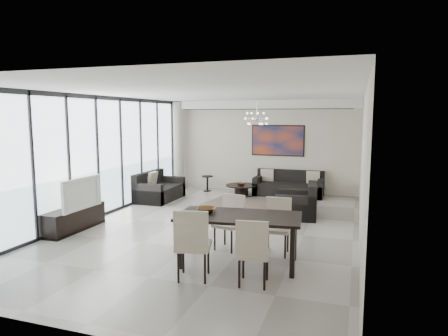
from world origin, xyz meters
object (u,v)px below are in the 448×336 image
at_px(sofa_main, 289,187).
at_px(television, 78,193).
at_px(coffee_table, 241,190).
at_px(dining_table, 239,220).
at_px(tv_console, 74,219).

bearing_deg(sofa_main, television, -123.91).
xyz_separation_m(coffee_table, dining_table, (1.54, -5.48, 0.55)).
xyz_separation_m(coffee_table, television, (-2.18, -4.76, 0.63)).
relative_size(sofa_main, television, 1.80).
xyz_separation_m(tv_console, dining_table, (3.88, -0.77, 0.50)).
height_order(television, dining_table, television).
xyz_separation_m(coffee_table, tv_console, (-2.34, -4.71, 0.05)).
relative_size(coffee_table, television, 0.83).
height_order(coffee_table, television, television).
bearing_deg(coffee_table, tv_console, -116.41).
relative_size(coffee_table, sofa_main, 0.46).
bearing_deg(television, dining_table, -99.87).
distance_m(coffee_table, dining_table, 5.72).
bearing_deg(tv_console, dining_table, -11.20).
distance_m(television, dining_table, 3.79).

